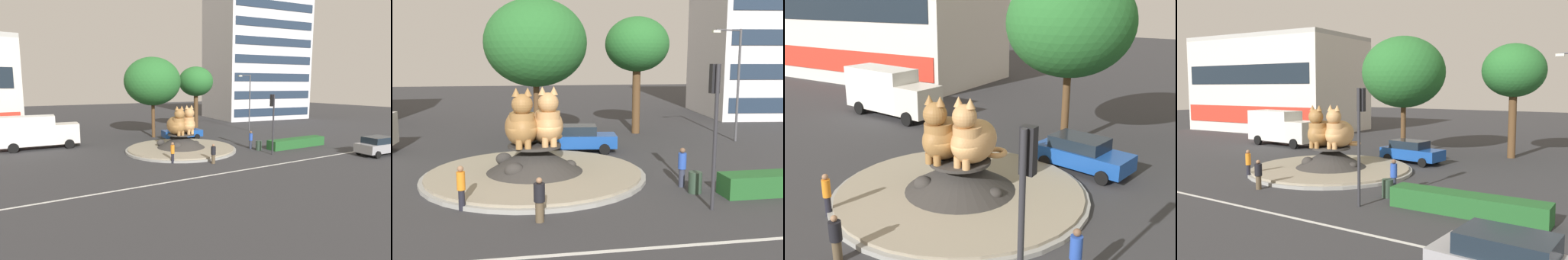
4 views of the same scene
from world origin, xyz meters
The scene contains 12 objects.
ground_plane centered at (0.00, 0.00, 0.00)m, with size 160.00×160.00×0.00m, color #333335.
roundabout_island centered at (-0.01, 0.00, 0.52)m, with size 10.46×10.46×1.58m.
cat_statue_tabby centered at (-0.58, -0.29, 2.58)m, with size 1.67×2.71×2.72m.
cat_statue_calico centered at (0.62, 0.03, 2.59)m, with size 1.81×2.87×2.75m.
traffic_light_mast centered at (6.19, -5.67, 3.72)m, with size 0.33×0.46×5.36m.
shophouse_block centered at (-23.25, 18.70, 5.87)m, with size 21.15×13.19×11.74m.
broadleaf_tree_behind_island centered at (0.63, 8.46, 6.61)m, with size 6.61×6.61×9.43m.
pedestrian_orange_shirt centered at (-2.92, -4.25, 0.91)m, with size 0.31×0.31×1.69m.
pedestrian_black_shirt centered at (-0.18, -5.94, 0.82)m, with size 0.39×0.39×1.58m.
pedestrian_blue_shirt centered at (6.24, -2.72, 0.92)m, with size 0.35×0.35×1.74m.
hatchback_near_shophouse centered at (2.91, 5.55, 0.84)m, with size 4.67×2.47×1.62m.
delivery_box_truck centered at (-11.94, 7.48, 1.71)m, with size 7.37×2.85×3.23m.
Camera 3 is at (10.38, -13.16, 7.87)m, focal length 40.76 mm.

